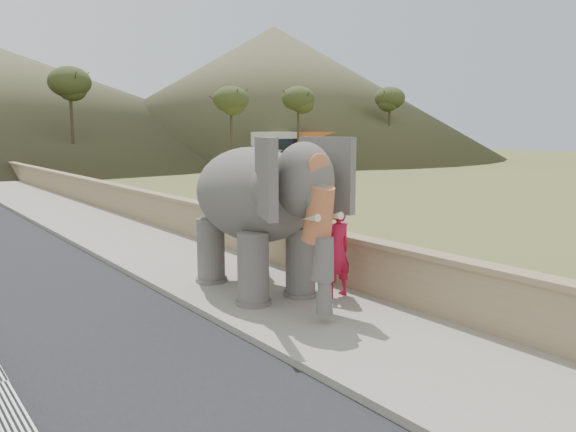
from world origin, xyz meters
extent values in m
plane|color=olive|center=(0.00, 0.00, 0.00)|extent=(160.00, 160.00, 0.00)
cube|color=#9E9687|center=(0.00, 10.00, 0.07)|extent=(3.00, 120.00, 0.15)
cube|color=tan|center=(1.65, 10.00, 0.55)|extent=(0.30, 120.00, 1.10)
imported|color=brown|center=(6.48, 14.81, 0.67)|extent=(1.62, 0.82, 1.33)
imported|color=silver|center=(19.67, 33.20, 0.72)|extent=(4.31, 1.91, 1.44)
cube|color=silver|center=(25.89, 33.22, 1.55)|extent=(11.28, 4.67, 3.10)
cube|color=#D15E25|center=(29.51, 32.31, 1.55)|extent=(11.08, 2.90, 3.10)
cone|color=brown|center=(36.00, 52.00, 8.00)|extent=(56.00, 56.00, 16.00)
imported|color=#B11231|center=(0.95, 0.80, 1.03)|extent=(0.64, 0.42, 1.76)
camera|label=1|loc=(-5.99, -6.93, 3.29)|focal=35.00mm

